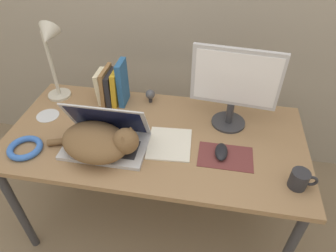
{
  "coord_description": "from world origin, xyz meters",
  "views": [
    {
      "loc": [
        0.26,
        -0.72,
        1.7
      ],
      "look_at": [
        0.07,
        0.32,
        0.81
      ],
      "focal_mm": 32.0,
      "sensor_mm": 36.0,
      "label": 1
    }
  ],
  "objects_px": {
    "cable_coil": "(25,148)",
    "notepad": "(170,144)",
    "laptop": "(106,138)",
    "desk_lamp": "(50,49)",
    "computer_mouse": "(221,152)",
    "book_row": "(113,86)",
    "external_monitor": "(234,85)",
    "cat": "(99,142)",
    "mug": "(300,179)",
    "cd_disc": "(48,116)",
    "webcam": "(150,95)"
  },
  "relations": [
    {
      "from": "computer_mouse",
      "to": "desk_lamp",
      "type": "distance_m",
      "value": 1.0
    },
    {
      "from": "book_row",
      "to": "cd_disc",
      "type": "distance_m",
      "value": 0.38
    },
    {
      "from": "book_row",
      "to": "notepad",
      "type": "relative_size",
      "value": 1.06
    },
    {
      "from": "mug",
      "to": "cat",
      "type": "bearing_deg",
      "value": 177.1
    },
    {
      "from": "laptop",
      "to": "cable_coil",
      "type": "xyz_separation_m",
      "value": [
        -0.37,
        -0.1,
        -0.03
      ]
    },
    {
      "from": "external_monitor",
      "to": "notepad",
      "type": "height_order",
      "value": "external_monitor"
    },
    {
      "from": "computer_mouse",
      "to": "cable_coil",
      "type": "bearing_deg",
      "value": -171.75
    },
    {
      "from": "cable_coil",
      "to": "mug",
      "type": "bearing_deg",
      "value": 0.1
    },
    {
      "from": "cat",
      "to": "laptop",
      "type": "bearing_deg",
      "value": 80.11
    },
    {
      "from": "desk_lamp",
      "to": "webcam",
      "type": "bearing_deg",
      "value": 7.05
    },
    {
      "from": "laptop",
      "to": "external_monitor",
      "type": "relative_size",
      "value": 0.93
    },
    {
      "from": "external_monitor",
      "to": "desk_lamp",
      "type": "xyz_separation_m",
      "value": [
        -0.94,
        0.06,
        0.07
      ]
    },
    {
      "from": "book_row",
      "to": "desk_lamp",
      "type": "bearing_deg",
      "value": -173.46
    },
    {
      "from": "cable_coil",
      "to": "notepad",
      "type": "height_order",
      "value": "cable_coil"
    },
    {
      "from": "cat",
      "to": "webcam",
      "type": "xyz_separation_m",
      "value": [
        0.14,
        0.44,
        -0.02
      ]
    },
    {
      "from": "cat",
      "to": "desk_lamp",
      "type": "relative_size",
      "value": 0.99
    },
    {
      "from": "book_row",
      "to": "cd_disc",
      "type": "xyz_separation_m",
      "value": [
        -0.31,
        -0.19,
        -0.1
      ]
    },
    {
      "from": "external_monitor",
      "to": "notepad",
      "type": "distance_m",
      "value": 0.42
    },
    {
      "from": "external_monitor",
      "to": "cable_coil",
      "type": "relative_size",
      "value": 2.59
    },
    {
      "from": "cat",
      "to": "mug",
      "type": "relative_size",
      "value": 4.07
    },
    {
      "from": "computer_mouse",
      "to": "cd_disc",
      "type": "xyz_separation_m",
      "value": [
        -0.93,
        0.13,
        -0.02
      ]
    },
    {
      "from": "notepad",
      "to": "cat",
      "type": "bearing_deg",
      "value": -159.97
    },
    {
      "from": "external_monitor",
      "to": "webcam",
      "type": "height_order",
      "value": "external_monitor"
    },
    {
      "from": "external_monitor",
      "to": "book_row",
      "type": "distance_m",
      "value": 0.66
    },
    {
      "from": "desk_lamp",
      "to": "mug",
      "type": "bearing_deg",
      "value": -18.87
    },
    {
      "from": "desk_lamp",
      "to": "webcam",
      "type": "xyz_separation_m",
      "value": [
        0.5,
        0.06,
        -0.26
      ]
    },
    {
      "from": "external_monitor",
      "to": "cable_coil",
      "type": "bearing_deg",
      "value": -158.48
    },
    {
      "from": "computer_mouse",
      "to": "notepad",
      "type": "distance_m",
      "value": 0.25
    },
    {
      "from": "book_row",
      "to": "computer_mouse",
      "type": "bearing_deg",
      "value": -27.91
    },
    {
      "from": "computer_mouse",
      "to": "notepad",
      "type": "xyz_separation_m",
      "value": [
        -0.25,
        0.03,
        -0.01
      ]
    },
    {
      "from": "desk_lamp",
      "to": "mug",
      "type": "relative_size",
      "value": 4.09
    },
    {
      "from": "cat",
      "to": "notepad",
      "type": "height_order",
      "value": "cat"
    },
    {
      "from": "webcam",
      "to": "cd_disc",
      "type": "bearing_deg",
      "value": -156.72
    },
    {
      "from": "computer_mouse",
      "to": "cable_coil",
      "type": "relative_size",
      "value": 0.7
    },
    {
      "from": "computer_mouse",
      "to": "cd_disc",
      "type": "relative_size",
      "value": 0.94
    },
    {
      "from": "webcam",
      "to": "mug",
      "type": "bearing_deg",
      "value": -33.42
    },
    {
      "from": "notepad",
      "to": "mug",
      "type": "relative_size",
      "value": 2.12
    },
    {
      "from": "external_monitor",
      "to": "cd_disc",
      "type": "xyz_separation_m",
      "value": [
        -0.96,
        -0.1,
        -0.23
      ]
    },
    {
      "from": "mug",
      "to": "desk_lamp",
      "type": "bearing_deg",
      "value": 161.13
    },
    {
      "from": "laptop",
      "to": "cat",
      "type": "height_order",
      "value": "laptop"
    },
    {
      "from": "laptop",
      "to": "desk_lamp",
      "type": "distance_m",
      "value": 0.56
    },
    {
      "from": "laptop",
      "to": "notepad",
      "type": "xyz_separation_m",
      "value": [
        0.29,
        0.06,
        -0.04
      ]
    },
    {
      "from": "notepad",
      "to": "cd_disc",
      "type": "xyz_separation_m",
      "value": [
        -0.68,
        0.11,
        -0.0
      ]
    },
    {
      "from": "book_row",
      "to": "cable_coil",
      "type": "bearing_deg",
      "value": -122.28
    },
    {
      "from": "desk_lamp",
      "to": "notepad",
      "type": "xyz_separation_m",
      "value": [
        0.67,
        -0.27,
        -0.31
      ]
    },
    {
      "from": "computer_mouse",
      "to": "cat",
      "type": "bearing_deg",
      "value": -171.21
    },
    {
      "from": "desk_lamp",
      "to": "cd_disc",
      "type": "height_order",
      "value": "desk_lamp"
    },
    {
      "from": "webcam",
      "to": "mug",
      "type": "xyz_separation_m",
      "value": [
        0.73,
        -0.48,
        -0.01
      ]
    },
    {
      "from": "book_row",
      "to": "notepad",
      "type": "height_order",
      "value": "book_row"
    },
    {
      "from": "laptop",
      "to": "desk_lamp",
      "type": "relative_size",
      "value": 0.85
    }
  ]
}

